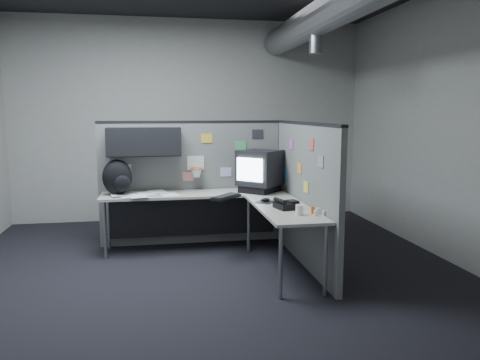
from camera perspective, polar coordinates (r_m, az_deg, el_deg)
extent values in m
cube|color=black|center=(5.17, -3.51, -11.45)|extent=(5.60, 5.60, 0.01)
cube|color=#9E9E99|center=(7.66, -6.07, 7.20)|extent=(5.60, 0.01, 3.20)
cube|color=#9E9E99|center=(2.11, 4.97, 4.40)|extent=(5.60, 0.01, 3.20)
cube|color=#9E9E99|center=(5.89, 24.75, 6.17)|extent=(0.01, 5.60, 3.20)
cylinder|color=slate|center=(5.33, 12.32, 20.12)|extent=(0.40, 5.49, 0.40)
cylinder|color=slate|center=(6.03, 9.23, 16.39)|extent=(0.16, 0.16, 0.30)
cube|color=slate|center=(6.23, -5.74, -0.44)|extent=(2.43, 0.06, 1.60)
cube|color=black|center=(6.16, -5.85, 7.08)|extent=(2.43, 0.07, 0.03)
cube|color=black|center=(6.42, 4.86, -0.16)|extent=(0.07, 0.07, 1.60)
cube|color=black|center=(5.95, -11.60, 4.60)|extent=(0.90, 0.35, 0.35)
cube|color=black|center=(5.78, -11.64, 4.49)|extent=(0.90, 0.02, 0.33)
cube|color=silver|center=(6.15, -5.42, 2.09)|extent=(0.22, 0.02, 0.18)
torus|color=#D85914|center=(6.07, -5.35, 1.44)|extent=(0.16, 0.16, 0.01)
cone|color=white|center=(6.08, -5.34, 0.88)|extent=(0.14, 0.14, 0.11)
cube|color=silver|center=(6.16, -13.80, 1.33)|extent=(0.15, 0.01, 0.12)
cube|color=gold|center=(6.15, -4.07, 5.10)|extent=(0.15, 0.01, 0.12)
cube|color=silver|center=(6.22, -1.74, 0.99)|extent=(0.15, 0.01, 0.12)
cube|color=#4CB266|center=(6.22, 0.08, 4.23)|extent=(0.15, 0.01, 0.12)
cube|color=#26262D|center=(6.25, 2.17, 5.62)|extent=(0.15, 0.01, 0.12)
cube|color=#D87F7F|center=(6.17, -6.33, 0.42)|extent=(0.15, 0.01, 0.12)
cube|color=slate|center=(5.40, 7.83, -1.82)|extent=(0.06, 2.23, 1.60)
cube|color=black|center=(5.32, 8.00, 6.86)|extent=(0.07, 2.23, 0.03)
cube|color=#B266B2|center=(5.73, 6.26, 4.34)|extent=(0.01, 0.15, 0.12)
cube|color=orange|center=(5.42, 7.26, 1.44)|extent=(0.01, 0.15, 0.12)
cube|color=#CC4C4C|center=(5.02, 8.69, 4.30)|extent=(0.01, 0.15, 0.12)
cube|color=#337FCC|center=(6.01, 5.53, 0.70)|extent=(0.01, 0.15, 0.12)
cube|color=gray|center=(4.75, 9.81, 2.23)|extent=(0.01, 0.15, 0.12)
cube|color=#E5D84C|center=(5.21, 8.04, -0.85)|extent=(0.01, 0.15, 0.12)
cube|color=#A19D92|center=(5.92, -5.63, -1.72)|extent=(2.30, 0.56, 0.03)
cube|color=#A19D92|center=(5.05, 5.36, -3.47)|extent=(0.56, 1.55, 0.03)
cube|color=black|center=(6.20, -5.75, -4.23)|extent=(2.18, 0.02, 0.55)
cylinder|color=gray|center=(5.80, -16.15, -5.91)|extent=(0.04, 0.04, 0.70)
cylinder|color=gray|center=(6.23, -15.74, -4.93)|extent=(0.04, 0.04, 0.70)
cylinder|color=gray|center=(5.87, 1.05, -5.41)|extent=(0.04, 0.04, 0.70)
cylinder|color=gray|center=(4.43, 4.97, -10.04)|extent=(0.04, 0.04, 0.70)
cylinder|color=gray|center=(4.56, 10.39, -9.61)|extent=(0.04, 0.04, 0.70)
cube|color=black|center=(5.98, 2.42, -1.01)|extent=(0.58, 0.59, 0.09)
cube|color=black|center=(5.94, 2.44, 1.51)|extent=(0.66, 0.66, 0.44)
cube|color=white|center=(5.73, 1.17, 1.26)|extent=(0.27, 0.26, 0.29)
cube|color=black|center=(5.53, -1.75, -2.11)|extent=(0.41, 0.43, 0.03)
cube|color=black|center=(5.52, -1.75, -1.91)|extent=(0.37, 0.39, 0.01)
cube|color=black|center=(5.30, 3.12, -2.68)|extent=(0.28, 0.29, 0.01)
ellipsoid|color=black|center=(5.29, 3.12, -2.42)|extent=(0.11, 0.08, 0.04)
cube|color=black|center=(4.96, 5.71, -3.12)|extent=(0.26, 0.28, 0.06)
cylinder|color=black|center=(4.93, 4.89, -2.53)|extent=(0.09, 0.22, 0.05)
cube|color=black|center=(4.98, 6.43, -2.60)|extent=(0.12, 0.15, 0.02)
cylinder|color=silver|center=(4.72, 9.45, -3.78)|extent=(0.05, 0.05, 0.07)
cylinder|color=silver|center=(4.65, 9.20, -4.01)|extent=(0.05, 0.05, 0.06)
cylinder|color=silver|center=(4.69, 10.18, -4.01)|extent=(0.04, 0.04, 0.05)
cylinder|color=#D85914|center=(4.74, 8.85, -3.66)|extent=(0.05, 0.05, 0.07)
cylinder|color=white|center=(4.67, 7.25, -3.64)|extent=(0.09, 0.09, 0.10)
cube|color=white|center=(5.85, -8.65, -1.73)|extent=(0.26, 0.33, 0.00)
cube|color=white|center=(5.94, -11.28, -1.63)|extent=(0.27, 0.33, 0.00)
cube|color=white|center=(5.80, -13.41, -1.90)|extent=(0.27, 0.33, 0.00)
cube|color=white|center=(6.02, -10.03, -1.41)|extent=(0.27, 0.33, 0.00)
cube|color=white|center=(5.74, -12.32, -1.91)|extent=(0.27, 0.33, 0.00)
cube|color=white|center=(5.89, -14.55, -1.69)|extent=(0.26, 0.33, 0.00)
ellipsoid|color=black|center=(5.91, -14.73, 0.32)|extent=(0.39, 0.31, 0.44)
ellipsoid|color=black|center=(5.78, -14.12, -0.42)|extent=(0.21, 0.14, 0.20)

